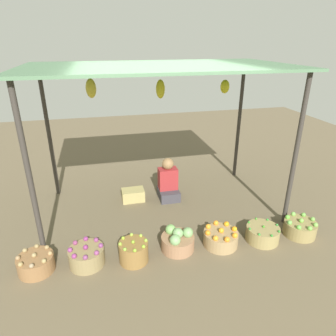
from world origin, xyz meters
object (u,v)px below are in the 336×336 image
Objects in this scene: basket_potatoes at (36,263)px; basket_cabbages at (178,241)px; basket_oranges at (221,238)px; basket_green_apples at (300,228)px; basket_green_chilies at (262,234)px; wooden_crate_near_vendor at (133,195)px; vendor_person at (168,183)px; basket_limes at (134,252)px; basket_purple_onions at (87,256)px.

basket_potatoes is 1.87m from basket_cabbages.
basket_oranges is 1.05× the size of basket_green_apples.
wooden_crate_near_vendor is (-1.70, 1.63, -0.00)m from basket_green_chilies.
basket_limes is at bearing -118.16° from vendor_person.
vendor_person reaches higher than basket_oranges.
basket_green_apples is (2.52, 0.00, -0.03)m from basket_limes.
basket_limes reaches higher than basket_green_chilies.
basket_limes is (-0.85, -1.59, -0.15)m from vendor_person.
basket_potatoes is at bearing 177.92° from basket_purple_onions.
basket_cabbages reaches higher than basket_green_chilies.
basket_cabbages reaches higher than basket_purple_onions.
wooden_crate_near_vendor is at bearing 46.81° from basket_potatoes.
basket_green_chilies is 2.35m from wooden_crate_near_vendor.
basket_potatoes is at bearing -144.60° from vendor_person.
basket_green_chilies reaches higher than wooden_crate_near_vendor.
basket_cabbages is at bearing 0.90° from basket_purple_onions.
basket_oranges is 1.03× the size of basket_green_chilies.
vendor_person is 1.67× the size of basket_cabbages.
basket_green_apples reaches higher than basket_potatoes.
basket_potatoes is at bearing 178.24° from basket_green_chilies.
basket_limes reaches higher than basket_green_apples.
basket_limes is at bearing -179.94° from basket_green_apples.
basket_potatoes reaches higher than basket_green_chilies.
basket_limes is 0.81× the size of basket_green_chilies.
basket_oranges is at bearing -0.84° from basket_purple_onions.
basket_green_apples is at bearing -35.13° from wooden_crate_near_vendor.
vendor_person is 2.57m from basket_potatoes.
vendor_person is 1.57× the size of basket_oranges.
vendor_person is at bearing -4.35° from wooden_crate_near_vendor.
basket_oranges is 1.91m from wooden_crate_near_vendor.
wooden_crate_near_vendor is at bearing 136.21° from basket_green_chilies.
basket_green_apples is at bearing -2.25° from basket_oranges.
basket_oranges is (1.87, -0.03, -0.01)m from basket_purple_onions.
vendor_person is at bearing 61.84° from basket_limes.
basket_oranges reaches higher than basket_potatoes.
wooden_crate_near_vendor is (-0.43, 1.54, -0.03)m from basket_cabbages.
basket_green_chilies is (2.51, -0.07, -0.02)m from basket_purple_onions.
basket_green_chilies is at bearing -56.36° from vendor_person.
basket_potatoes is 1.24m from basket_limes.
basket_cabbages is at bearing -0.11° from basket_potatoes.
basket_potatoes is 2.10m from wooden_crate_near_vendor.
vendor_person is 1.69× the size of basket_purple_onions.
basket_potatoes is at bearing 179.89° from basket_cabbages.
basket_green_chilies is (1.27, -0.09, -0.03)m from basket_cabbages.
wooden_crate_near_vendor is at bearing 105.77° from basket_cabbages.
basket_green_apples is at bearing 0.06° from basket_limes.
basket_potatoes reaches higher than wooden_crate_near_vendor.
vendor_person is 1.72× the size of basket_potatoes.
basket_purple_onions is 2.51m from basket_green_chilies.
basket_green_chilies is (0.64, -0.05, -0.00)m from basket_oranges.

